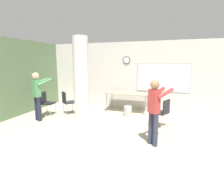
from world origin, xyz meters
The scene contains 12 objects.
ground_plane centered at (0.00, 0.00, 0.00)m, with size 24.00×24.00×0.00m, color #ADA389.
wall_left_accent centered at (-3.50, 2.50, 1.40)m, with size 0.12×7.00×2.80m.
wall_back centered at (0.03, 5.06, 1.40)m, with size 8.00×0.15×2.80m.
support_pillar centered at (-1.02, 2.95, 1.40)m, with size 0.51×0.51×2.80m.
folding_table centered at (0.21, 4.46, 0.71)m, with size 1.65×0.78×0.76m.
bottle_on_table centered at (0.30, 4.33, 0.87)m, with size 0.06×0.06×0.28m.
waste_bin centered at (0.39, 3.83, 0.19)m, with size 0.29×0.29×0.37m.
chair_near_pillar centered at (-1.85, 3.37, 0.51)m, with size 0.62×0.62×0.87m.
chair_by_left_wall centered at (-2.56, 3.04, 0.51)m, with size 0.50×0.50×0.87m.
chair_mid_room centered at (1.62, 3.09, 0.51)m, with size 0.59×0.59×0.87m.
person_watching_back centered at (-2.37, 2.40, 0.96)m, with size 0.51×0.65×1.63m.
person_playing_side centered at (1.50, 1.84, 0.92)m, with size 0.57×0.64×1.57m.
Camera 1 is at (1.82, -2.23, 1.97)m, focal length 28.00 mm.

